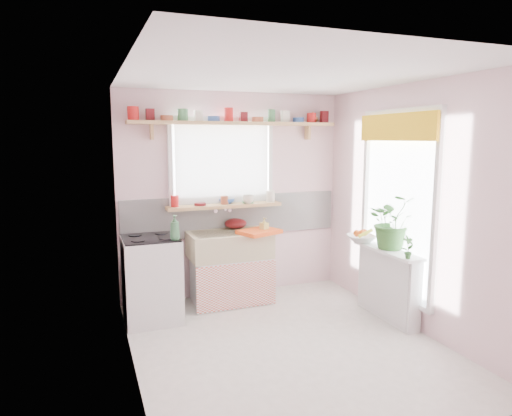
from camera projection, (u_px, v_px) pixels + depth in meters
name	position (u px, v px, depth m)	size (l,w,h in m)	color
room	(309.00, 190.00, 5.17)	(3.20, 3.20, 3.20)	white
sink_unit	(230.00, 267.00, 5.43)	(0.95, 0.65, 1.11)	white
cooker	(152.00, 279.00, 4.86)	(0.58, 0.58, 0.93)	white
radiator_ledge	(388.00, 283.00, 4.93)	(0.22, 0.95, 0.78)	white
windowsill	(225.00, 206.00, 5.49)	(1.40, 0.22, 0.04)	tan
pine_shelf	(236.00, 123.00, 5.39)	(2.52, 0.24, 0.04)	tan
shelf_crockery	(236.00, 117.00, 5.38)	(2.47, 0.11, 0.12)	red
sill_crockery	(225.00, 200.00, 5.48)	(1.35, 0.11, 0.12)	red
dish_tray	(259.00, 232.00, 5.29)	(0.45, 0.34, 0.04)	#FF5316
colander	(236.00, 223.00, 5.60)	(0.27, 0.27, 0.12)	#510D10
jade_plant	(393.00, 221.00, 4.84)	(0.54, 0.46, 0.60)	#33692A
fruit_bowl	(361.00, 238.00, 5.21)	(0.31, 0.31, 0.08)	silver
herb_pot	(408.00, 247.00, 4.46)	(0.12, 0.08, 0.23)	#2D6026
soap_bottle_sink	(264.00, 225.00, 5.33)	(0.08, 0.08, 0.18)	#CDBE5B
sill_cup	(248.00, 199.00, 5.54)	(0.13, 0.13, 0.10)	beige
sill_bowl	(226.00, 201.00, 5.56)	(0.20, 0.20, 0.06)	#355CAE
shelf_vase	(313.00, 118.00, 5.80)	(0.13, 0.13, 0.13)	#AE6235
cooker_bottle	(175.00, 228.00, 4.65)	(0.10, 0.10, 0.26)	#397348
fruit	(362.00, 233.00, 5.21)	(0.20, 0.14, 0.10)	#D54D11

